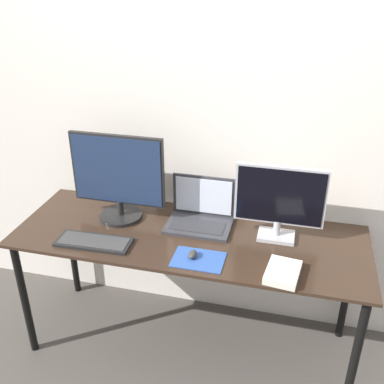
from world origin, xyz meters
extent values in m
cube|color=silver|center=(0.00, 0.72, 1.25)|extent=(7.00, 0.05, 2.50)
cube|color=#332319|center=(0.00, 0.33, 0.76)|extent=(1.87, 0.66, 0.02)
cylinder|color=black|center=(-0.88, 0.05, 0.37)|extent=(0.04, 0.04, 0.75)
cylinder|color=black|center=(0.88, 0.05, 0.37)|extent=(0.04, 0.04, 0.75)
cylinder|color=black|center=(-0.88, 0.61, 0.37)|extent=(0.04, 0.04, 0.75)
cylinder|color=black|center=(0.88, 0.61, 0.37)|extent=(0.04, 0.04, 0.75)
cylinder|color=black|center=(-0.42, 0.42, 0.77)|extent=(0.24, 0.24, 0.02)
cylinder|color=black|center=(-0.42, 0.42, 0.83)|extent=(0.04, 0.04, 0.08)
cube|color=black|center=(-0.42, 0.42, 1.06)|extent=(0.52, 0.02, 0.40)
cube|color=#1E2D4C|center=(-0.42, 0.41, 1.06)|extent=(0.50, 0.01, 0.38)
cube|color=#B2B2B7|center=(0.45, 0.42, 0.77)|extent=(0.19, 0.13, 0.02)
cylinder|color=#B2B2B7|center=(0.45, 0.42, 0.82)|extent=(0.04, 0.04, 0.08)
cube|color=#B2B2B7|center=(0.45, 0.42, 1.01)|extent=(0.46, 0.02, 0.32)
cube|color=black|center=(0.45, 0.41, 1.01)|extent=(0.43, 0.01, 0.29)
cube|color=#333338|center=(0.03, 0.42, 0.77)|extent=(0.35, 0.24, 0.02)
cube|color=#2D2D33|center=(0.03, 0.40, 0.78)|extent=(0.29, 0.13, 0.00)
cube|color=#333338|center=(0.03, 0.54, 0.90)|extent=(0.35, 0.01, 0.23)
cube|color=silver|center=(0.03, 0.53, 0.90)|extent=(0.32, 0.00, 0.21)
cube|color=black|center=(-0.46, 0.13, 0.77)|extent=(0.39, 0.16, 0.02)
cube|color=#383838|center=(-0.46, 0.13, 0.78)|extent=(0.36, 0.13, 0.00)
cube|color=#2D519E|center=(0.10, 0.12, 0.77)|extent=(0.25, 0.18, 0.00)
ellipsoid|color=#333333|center=(0.07, 0.13, 0.79)|extent=(0.04, 0.07, 0.03)
cube|color=silver|center=(0.51, 0.10, 0.78)|extent=(0.17, 0.22, 0.04)
cube|color=white|center=(0.51, 0.10, 0.78)|extent=(0.17, 0.21, 0.03)
camera|label=1|loc=(0.51, -1.62, 2.06)|focal=42.00mm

